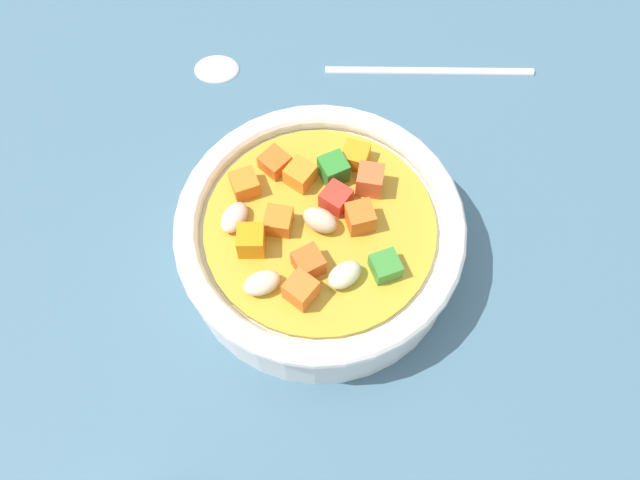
{
  "coord_description": "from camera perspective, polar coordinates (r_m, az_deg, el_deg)",
  "views": [
    {
      "loc": [
        17.21,
        4.1,
        37.58
      ],
      "look_at": [
        0.0,
        0.0,
        2.11
      ],
      "focal_mm": 38.11,
      "sensor_mm": 36.0,
      "label": 1
    }
  ],
  "objects": [
    {
      "name": "ground_plane",
      "position": [
        0.42,
        0.0,
        -1.87
      ],
      "size": [
        140.0,
        140.0,
        2.0
      ],
      "primitive_type": "cube",
      "color": "#42667A"
    },
    {
      "name": "soup_bowl_main",
      "position": [
        0.39,
        -0.03,
        0.29
      ],
      "size": [
        16.46,
        16.46,
        5.53
      ],
      "color": "white",
      "rests_on": "ground_plane"
    },
    {
      "name": "spoon",
      "position": [
        0.49,
        -1.02,
        14.34
      ],
      "size": [
        6.82,
        23.74,
        0.91
      ],
      "rotation": [
        0.0,
        0.0,
        4.93
      ],
      "color": "silver",
      "rests_on": "ground_plane"
    }
  ]
}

